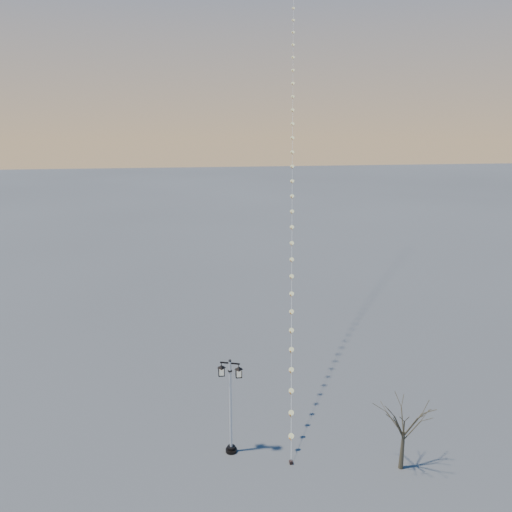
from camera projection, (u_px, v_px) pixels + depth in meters
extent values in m
plane|color=#4B4B4B|center=(260.00, 487.00, 25.49)|extent=(300.00, 300.00, 0.00)
cylinder|color=black|center=(231.00, 450.00, 28.10)|extent=(0.62, 0.62, 0.18)
cylinder|color=black|center=(231.00, 448.00, 28.06)|extent=(0.44, 0.44, 0.15)
cylinder|color=silver|center=(231.00, 404.00, 27.33)|extent=(0.14, 0.14, 5.18)
cylinder|color=black|center=(230.00, 371.00, 26.79)|extent=(0.22, 0.22, 0.07)
cube|color=black|center=(230.00, 363.00, 26.67)|extent=(1.02, 0.37, 0.07)
sphere|color=black|center=(230.00, 361.00, 26.63)|extent=(0.15, 0.15, 0.15)
pyramid|color=black|center=(221.00, 365.00, 26.80)|extent=(0.48, 0.48, 0.15)
cube|color=beige|center=(221.00, 371.00, 26.89)|extent=(0.29, 0.29, 0.37)
cube|color=black|center=(222.00, 375.00, 26.95)|extent=(0.33, 0.33, 0.04)
pyramid|color=black|center=(239.00, 367.00, 26.63)|extent=(0.48, 0.48, 0.15)
cube|color=beige|center=(239.00, 373.00, 26.73)|extent=(0.29, 0.29, 0.37)
cube|color=black|center=(239.00, 376.00, 26.78)|extent=(0.33, 0.33, 0.04)
cone|color=#3E3726|center=(402.00, 450.00, 26.55)|extent=(0.26, 0.26, 2.18)
cylinder|color=black|center=(291.00, 462.00, 27.13)|extent=(0.20, 0.20, 0.20)
cylinder|color=black|center=(291.00, 462.00, 27.12)|extent=(0.03, 0.03, 0.25)
cone|color=orange|center=(293.00, 87.00, 41.65)|extent=(0.08, 0.08, 0.28)
cylinder|color=white|center=(291.00, 454.00, 26.99)|extent=(0.02, 0.02, 0.80)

